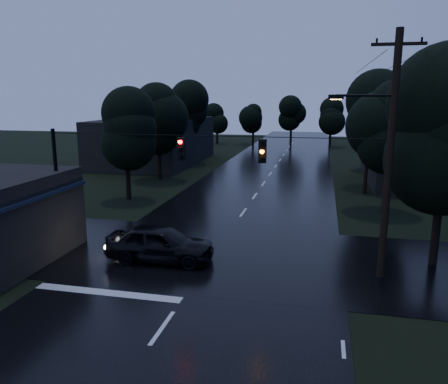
% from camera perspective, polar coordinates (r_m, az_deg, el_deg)
% --- Properties ---
extents(main_road, '(12.00, 120.00, 0.02)m').
position_cam_1_polar(main_road, '(38.34, 5.17, 1.05)').
color(main_road, black).
rests_on(main_road, ground).
extents(cross_street, '(60.00, 9.00, 0.02)m').
position_cam_1_polar(cross_street, '(21.24, -1.35, -8.21)').
color(cross_street, black).
rests_on(cross_street, ground).
extents(building_far_right, '(10.00, 14.00, 4.40)m').
position_cam_1_polar(building_far_right, '(42.62, 25.03, 4.08)').
color(building_far_right, black).
rests_on(building_far_right, ground).
extents(building_far_left, '(10.00, 16.00, 5.00)m').
position_cam_1_polar(building_far_left, '(51.15, -9.07, 6.60)').
color(building_far_left, black).
rests_on(building_far_left, ground).
extents(utility_pole_main, '(3.50, 0.30, 10.00)m').
position_cam_1_polar(utility_pole_main, '(18.60, 20.58, 4.78)').
color(utility_pole_main, black).
rests_on(utility_pole_main, ground).
extents(utility_pole_far, '(2.00, 0.30, 7.50)m').
position_cam_1_polar(utility_pole_far, '(35.64, 18.27, 5.95)').
color(utility_pole_far, black).
rests_on(utility_pole_far, ground).
extents(anchor_pole_left, '(0.18, 0.18, 6.00)m').
position_cam_1_polar(anchor_pole_left, '(22.51, -20.90, 0.10)').
color(anchor_pole_left, black).
rests_on(anchor_pole_left, ground).
extents(span_signals, '(15.00, 0.37, 1.12)m').
position_cam_1_polar(span_signals, '(18.91, -0.53, 5.63)').
color(span_signals, black).
rests_on(span_signals, ground).
extents(tree_corner_near, '(4.48, 4.48, 9.44)m').
position_cam_1_polar(tree_corner_near, '(20.99, 27.07, 7.02)').
color(tree_corner_near, black).
rests_on(tree_corner_near, ground).
extents(tree_left_a, '(3.92, 3.92, 8.26)m').
position_cam_1_polar(tree_left_a, '(32.48, -12.72, 8.12)').
color(tree_left_a, black).
rests_on(tree_left_a, ground).
extents(tree_left_b, '(4.20, 4.20, 8.85)m').
position_cam_1_polar(tree_left_b, '(40.04, -8.61, 9.55)').
color(tree_left_b, black).
rests_on(tree_left_b, ground).
extents(tree_left_c, '(4.48, 4.48, 9.44)m').
position_cam_1_polar(tree_left_c, '(49.65, -5.06, 10.58)').
color(tree_left_c, black).
rests_on(tree_left_c, ground).
extents(tree_right_a, '(4.20, 4.20, 8.85)m').
position_cam_1_polar(tree_right_a, '(29.64, 20.92, 7.98)').
color(tree_right_a, black).
rests_on(tree_right_a, ground).
extents(tree_right_b, '(4.48, 4.48, 9.44)m').
position_cam_1_polar(tree_right_b, '(37.63, 20.20, 9.35)').
color(tree_right_b, black).
rests_on(tree_right_b, ground).
extents(tree_right_c, '(4.76, 4.76, 10.03)m').
position_cam_1_polar(tree_right_c, '(47.61, 19.45, 10.32)').
color(tree_right_c, black).
rests_on(tree_right_c, ground).
extents(car, '(5.01, 2.14, 1.69)m').
position_cam_1_polar(car, '(20.45, -8.32, -6.65)').
color(car, black).
rests_on(car, ground).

